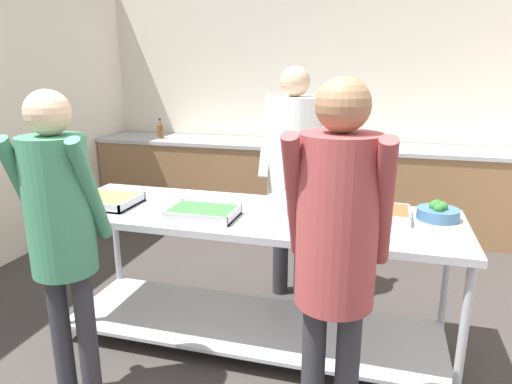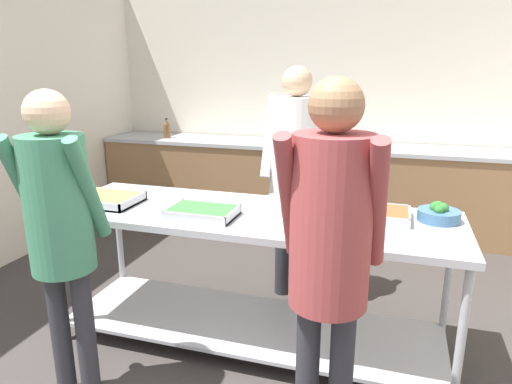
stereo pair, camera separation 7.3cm
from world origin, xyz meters
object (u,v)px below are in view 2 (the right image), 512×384
Objects in this scene: serving_tray_vegetables at (371,214)px; water_bottle at (167,129)px; guest_serving_right at (59,216)px; cook_behind_counter at (295,160)px; serving_tray_roast at (104,199)px; sauce_pan at (292,203)px; broccoli_bowl at (439,214)px; guest_serving_left at (330,239)px; plate_stack at (167,199)px; serving_tray_greens at (202,213)px.

serving_tray_vegetables is 1.88× the size of water_bottle.
guest_serving_right is at bearing -149.54° from serving_tray_vegetables.
cook_behind_counter is at bearing 59.33° from guest_serving_right.
serving_tray_roast is 0.95× the size of sauce_pan.
broccoli_bowl is (2.00, 0.26, 0.02)m from serving_tray_roast.
broccoli_bowl is 0.14× the size of guest_serving_left.
serving_tray_roast is 1.19m from sauce_pan.
serving_tray_roast is 1.88× the size of broccoli_bowl.
sauce_pan is 1.08× the size of serving_tray_vegetables.
serving_tray_roast and serving_tray_vegetables have the same top height.
guest_serving_left is at bearing -52.31° from water_bottle.
plate_stack is at bearing 22.08° from serving_tray_roast.
cook_behind_counter is 7.58× the size of water_bottle.
water_bottle reaches higher than serving_tray_vegetables.
guest_serving_left is at bearing -67.93° from sauce_pan.
cook_behind_counter reaches higher than sauce_pan.
guest_serving_left is at bearing -23.11° from serving_tray_roast.
sauce_pan is 1.97× the size of broccoli_bowl.
broccoli_bowl is (0.84, 0.03, 0.00)m from sauce_pan.
serving_tray_vegetables is 1.66m from guest_serving_right.
plate_stack is at bearing -136.80° from cook_behind_counter.
serving_tray_vegetables is at bearing 30.46° from guest_serving_right.
plate_stack is 0.81m from guest_serving_right.
serving_tray_vegetables is 0.37m from broccoli_bowl.
cook_behind_counter is (0.35, 0.86, 0.16)m from serving_tray_greens.
serving_tray_vegetables is at bearing -171.35° from broccoli_bowl.
water_bottle is (-1.50, 2.41, 0.12)m from serving_tray_greens.
guest_serving_left is at bearing -72.30° from cook_behind_counter.
serving_tray_greens is 1.70× the size of water_bottle.
serving_tray_vegetables is 0.87m from guest_serving_left.
guest_serving_left is 1.04× the size of guest_serving_right.
sauce_pan is 1.29m from guest_serving_right.
serving_tray_greens is 0.95m from cook_behind_counter.
serving_tray_vegetables is (1.27, 0.06, 0.01)m from plate_stack.
sauce_pan is at bearing 176.83° from serving_tray_vegetables.
serving_tray_greens is at bearing -112.12° from cook_behind_counter.
guest_serving_left reaches higher than guest_serving_right.
serving_tray_roast is 0.27× the size of guest_serving_right.
serving_tray_roast and serving_tray_greens have the same top height.
serving_tray_greens is at bearing -32.21° from plate_stack.
serving_tray_vegetables is at bearing -41.38° from water_bottle.
water_bottle is (-1.85, 1.55, -0.04)m from cook_behind_counter.
guest_serving_right is (-1.43, -0.84, 0.11)m from serving_tray_vegetables.
guest_serving_right reaches higher than sauce_pan.
broccoli_bowl reaches higher than serving_tray_vegetables.
guest_serving_right is (-0.16, -0.79, 0.12)m from plate_stack.
plate_stack is 0.13× the size of cook_behind_counter.
serving_tray_vegetables is at bearing 2.49° from plate_stack.
serving_tray_vegetables reaches higher than plate_stack.
broccoli_bowl is 0.14× the size of cook_behind_counter.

